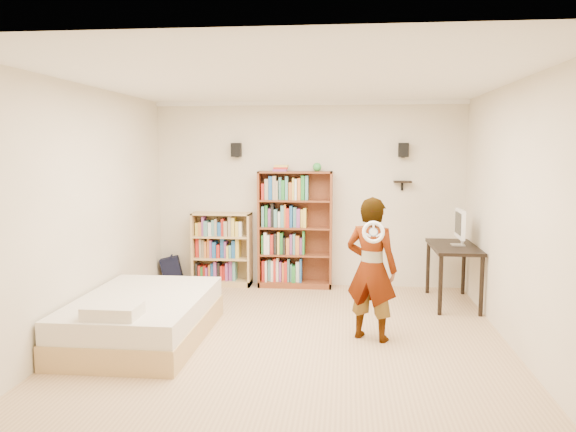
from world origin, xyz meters
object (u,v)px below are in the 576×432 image
(low_bookshelf, at_px, (222,249))
(daybed, at_px, (143,312))
(person, at_px, (371,269))
(tall_bookshelf, at_px, (295,230))
(computer_desk, at_px, (453,275))

(low_bookshelf, relative_size, daybed, 0.54)
(person, bearing_deg, low_bookshelf, -23.55)
(daybed, relative_size, person, 1.31)
(low_bookshelf, distance_m, daybed, 2.48)
(low_bookshelf, xyz_separation_m, daybed, (-0.32, -2.44, -0.25))
(tall_bookshelf, bearing_deg, computer_desk, -18.42)
(computer_desk, bearing_deg, low_bookshelf, 167.68)
(low_bookshelf, bearing_deg, tall_bookshelf, 0.32)
(tall_bookshelf, bearing_deg, person, -65.40)
(tall_bookshelf, relative_size, daybed, 0.85)
(daybed, bearing_deg, person, 6.09)
(tall_bookshelf, xyz_separation_m, daybed, (-1.40, -2.45, -0.55))
(low_bookshelf, bearing_deg, computer_desk, -12.32)
(tall_bookshelf, xyz_separation_m, low_bookshelf, (-1.09, -0.01, -0.31))
(tall_bookshelf, relative_size, computer_desk, 1.49)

